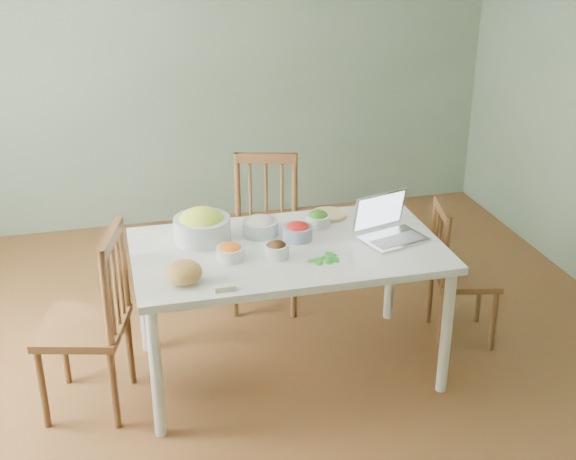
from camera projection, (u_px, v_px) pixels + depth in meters
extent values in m
cube|color=brown|center=(254.00, 388.00, 4.29)|extent=(5.00, 5.00, 0.00)
cube|color=gray|center=(185.00, 59.00, 5.95)|extent=(5.00, 0.00, 2.70)
ellipsoid|color=tan|center=(184.00, 272.00, 3.75)|extent=(0.20, 0.20, 0.12)
cube|color=beige|center=(225.00, 288.00, 3.69)|extent=(0.10, 0.03, 0.03)
cylinder|color=beige|center=(329.00, 215.00, 4.53)|extent=(0.28, 0.28, 0.02)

